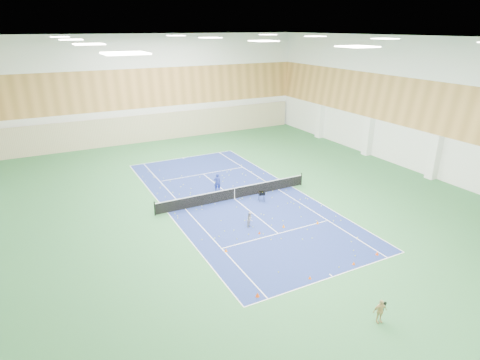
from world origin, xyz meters
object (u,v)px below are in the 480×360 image
Objects in this scene: tennis_net at (234,192)px; ball_cart at (262,196)px; child_court at (250,219)px; child_apron at (380,311)px; coach at (217,182)px.

ball_cart is at bearing -38.36° from tennis_net.
child_apron is at bearing -128.30° from child_court.
ball_cart is at bearing 138.85° from coach.
ball_cart is (2.86, 3.31, -0.13)m from child_court.
coach reaches higher than ball_cart.
child_court reaches higher than ball_cart.
child_apron is 1.52× the size of ball_cart.
coach is (-0.53, 2.08, 0.23)m from tennis_net.
tennis_net is 4.79m from child_court.
tennis_net is 10.52× the size of child_apron.
child_apron is at bearing -82.55° from ball_cart.
child_court is at bearing 105.45° from child_apron.
child_apron is (0.71, -11.00, 0.08)m from child_court.
tennis_net is 8.18× the size of coach.
tennis_net is 2.16m from ball_cart.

